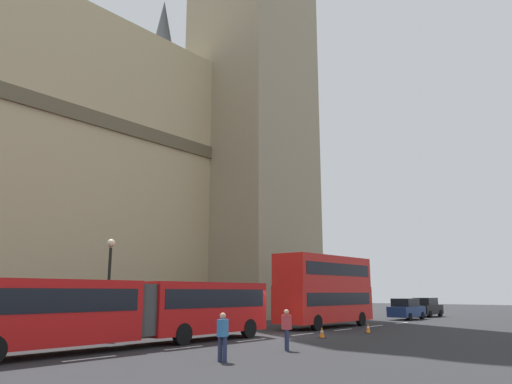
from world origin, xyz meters
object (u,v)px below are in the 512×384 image
object	(u,v)px
traffic_cone_west	(322,333)
traffic_cone_middle	(368,328)
articulated_bus	(134,307)
street_lamp	(109,280)
sedan_trailing	(426,307)
pedestrian_near_cones	(223,335)
sedan_lead	(406,309)
double_decker_bus	(325,288)
pedestrian_by_kerb	(287,328)

from	to	relation	value
traffic_cone_west	traffic_cone_middle	xyz separation A→B (m)	(4.63, -0.33, 0.00)
articulated_bus	traffic_cone_west	bearing A→B (deg)	-24.06
articulated_bus	street_lamp	world-z (taller)	street_lamp
sedan_trailing	traffic_cone_west	bearing A→B (deg)	-170.50
traffic_cone_middle	street_lamp	world-z (taller)	street_lamp
traffic_cone_west	pedestrian_near_cones	xyz separation A→B (m)	(-10.05, -2.26, 0.63)
sedan_trailing	pedestrian_near_cones	size ratio (longest dim) A/B	2.60
sedan_trailing	pedestrian_near_cones	xyz separation A→B (m)	(-36.34, -6.66, -0.00)
sedan_trailing	traffic_cone_west	world-z (taller)	sedan_trailing
sedan_lead	traffic_cone_west	xyz separation A→B (m)	(-20.07, -3.82, -0.63)
double_decker_bus	traffic_cone_middle	bearing A→B (deg)	-118.23
double_decker_bus	pedestrian_by_kerb	distance (m)	14.38
double_decker_bus	pedestrian_near_cones	distance (m)	18.30
sedan_trailing	traffic_cone_middle	distance (m)	22.19
traffic_cone_west	pedestrian_near_cones	distance (m)	10.32
sedan_lead	street_lamp	world-z (taller)	street_lamp
sedan_trailing	traffic_cone_middle	bearing A→B (deg)	-167.68
sedan_lead	pedestrian_near_cones	size ratio (longest dim) A/B	2.60
articulated_bus	sedan_lead	size ratio (longest dim) A/B	3.65
double_decker_bus	street_lamp	distance (m)	15.33
articulated_bus	sedan_trailing	distance (m)	35.52
sedan_trailing	pedestrian_near_cones	world-z (taller)	sedan_trailing
pedestrian_by_kerb	traffic_cone_west	bearing A→B (deg)	18.78
sedan_lead	pedestrian_near_cones	bearing A→B (deg)	-168.59
sedan_lead	sedan_trailing	world-z (taller)	same
articulated_bus	double_decker_bus	distance (m)	16.26
double_decker_bus	street_lamp	size ratio (longest dim) A/B	1.75
double_decker_bus	sedan_lead	distance (m)	13.18
street_lamp	sedan_trailing	bearing A→B (deg)	-7.09
sedan_lead	traffic_cone_west	size ratio (longest dim) A/B	7.59
double_decker_bus	traffic_cone_west	distance (m)	8.49
traffic_cone_middle	street_lamp	size ratio (longest dim) A/B	0.11
traffic_cone_west	pedestrian_near_cones	world-z (taller)	pedestrian_near_cones
traffic_cone_west	traffic_cone_middle	size ratio (longest dim) A/B	1.00
sedan_lead	street_lamp	distance (m)	28.20
pedestrian_by_kerb	double_decker_bus	bearing A→B (deg)	25.38
pedestrian_near_cones	articulated_bus	bearing A→B (deg)	82.55
sedan_lead	traffic_cone_west	distance (m)	20.44
double_decker_bus	sedan_trailing	distance (m)	19.36
street_lamp	pedestrian_by_kerb	xyz separation A→B (m)	(1.75, -10.62, -2.14)
sedan_lead	pedestrian_by_kerb	xyz separation A→B (m)	(-25.95, -5.82, -0.00)
pedestrian_near_cones	pedestrian_by_kerb	distance (m)	4.18
traffic_cone_west	street_lamp	size ratio (longest dim) A/B	0.11
articulated_bus	sedan_lead	xyz separation A→B (m)	(29.29, -0.29, -0.83)
double_decker_bus	traffic_cone_middle	world-z (taller)	double_decker_bus
street_lamp	sedan_lead	bearing A→B (deg)	-9.83
pedestrian_near_cones	street_lamp	bearing A→B (deg)	77.49
pedestrian_near_cones	traffic_cone_middle	bearing A→B (deg)	7.46
traffic_cone_west	pedestrian_by_kerb	bearing A→B (deg)	-161.22
sedan_lead	street_lamp	bearing A→B (deg)	170.17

